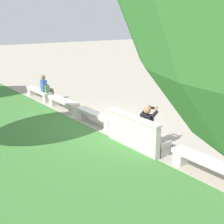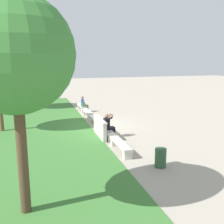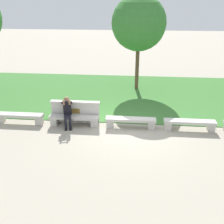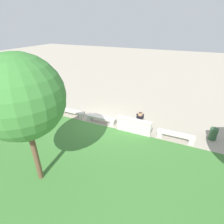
# 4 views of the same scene
# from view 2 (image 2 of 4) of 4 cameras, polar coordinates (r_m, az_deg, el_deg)

# --- Properties ---
(ground_plane) EXTENTS (80.00, 80.00, 0.00)m
(ground_plane) POSITION_cam_2_polar(r_m,az_deg,el_deg) (16.57, -3.59, -2.90)
(ground_plane) COLOR #A89E8C
(grass_strip) EXTENTS (24.13, 8.00, 0.03)m
(grass_strip) POSITION_cam_2_polar(r_m,az_deg,el_deg) (16.20, -18.89, -3.80)
(grass_strip) COLOR #3D7533
(grass_strip) RESTS_ON ground
(bench_main) EXTENTS (2.16, 0.40, 0.45)m
(bench_main) POSITION_cam_2_polar(r_m,az_deg,el_deg) (11.88, 1.88, -7.25)
(bench_main) COLOR beige
(bench_main) RESTS_ON ground
(bench_near) EXTENTS (2.16, 0.40, 0.45)m
(bench_near) POSITION_cam_2_polar(r_m,az_deg,el_deg) (14.16, -1.32, -4.13)
(bench_near) COLOR beige
(bench_near) RESTS_ON ground
(bench_mid) EXTENTS (2.16, 0.40, 0.45)m
(bench_mid) POSITION_cam_2_polar(r_m,az_deg,el_deg) (16.50, -3.60, -1.87)
(bench_mid) COLOR beige
(bench_mid) RESTS_ON ground
(bench_far) EXTENTS (2.16, 0.40, 0.45)m
(bench_far) POSITION_cam_2_polar(r_m,az_deg,el_deg) (18.88, -5.31, -0.18)
(bench_far) COLOR beige
(bench_far) RESTS_ON ground
(bench_end) EXTENTS (2.16, 0.40, 0.45)m
(bench_end) POSITION_cam_2_polar(r_m,az_deg,el_deg) (21.29, -6.63, 1.13)
(bench_end) COLOR beige
(bench_end) RESTS_ON ground
(backrest_wall_with_plaque) EXTENTS (2.20, 0.24, 1.01)m
(backrest_wall_with_plaque) POSITION_cam_2_polar(r_m,az_deg,el_deg) (14.02, -2.66, -3.41)
(backrest_wall_with_plaque) COLOR beige
(backrest_wall_with_plaque) RESTS_ON ground
(person_photographer) EXTENTS (0.53, 0.77, 1.32)m
(person_photographer) POSITION_cam_2_polar(r_m,az_deg,el_deg) (13.83, -0.75, -2.66)
(person_photographer) COLOR black
(person_photographer) RESTS_ON ground
(person_distant) EXTENTS (0.48, 0.68, 1.26)m
(person_distant) POSITION_cam_2_polar(r_m,az_deg,el_deg) (20.55, -6.13, 1.80)
(person_distant) COLOR black
(person_distant) RESTS_ON ground
(backpack) EXTENTS (0.28, 0.24, 0.43)m
(backpack) POSITION_cam_2_polar(r_m,az_deg,el_deg) (20.40, -6.15, 1.60)
(backpack) COLOR #4C7F47
(backpack) RESTS_ON bench_end
(tree_left_background) EXTENTS (2.79, 2.79, 4.99)m
(tree_left_background) POSITION_cam_2_polar(r_m,az_deg,el_deg) (22.81, -20.73, 9.45)
(tree_left_background) COLOR brown
(tree_left_background) RESTS_ON ground
(tree_right_background) EXTENTS (2.97, 2.97, 5.73)m
(tree_right_background) POSITION_cam_2_polar(r_m,az_deg,el_deg) (6.91, -20.36, 11.52)
(tree_right_background) COLOR #4C3826
(tree_right_background) RESTS_ON ground
(trash_bin) EXTENTS (0.44, 0.44, 0.75)m
(trash_bin) POSITION_cam_2_polar(r_m,az_deg,el_deg) (10.44, 10.52, -9.75)
(trash_bin) COLOR #2D5133
(trash_bin) RESTS_ON ground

